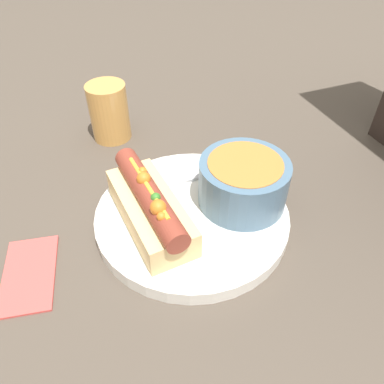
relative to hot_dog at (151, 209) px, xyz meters
The scene contains 7 objects.
ground_plane 0.07m from the hot_dog, 95.52° to the left, with size 4.00×4.00×0.00m, color #4C4238.
dinner_plate 0.06m from the hot_dog, 95.52° to the left, with size 0.24×0.24×0.02m.
hot_dog is the anchor object (origin of this frame).
soup_bowl 0.12m from the hot_dog, 90.02° to the left, with size 0.11×0.11×0.06m.
spoon 0.11m from the hot_dog, 124.28° to the left, with size 0.03×0.15×0.01m.
drinking_glass 0.23m from the hot_dog, behind, with size 0.06×0.06×0.09m.
napkin 0.15m from the hot_dog, 88.05° to the right, with size 0.11×0.07×0.01m.
Camera 1 is at (0.31, -0.12, 0.35)m, focal length 35.00 mm.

